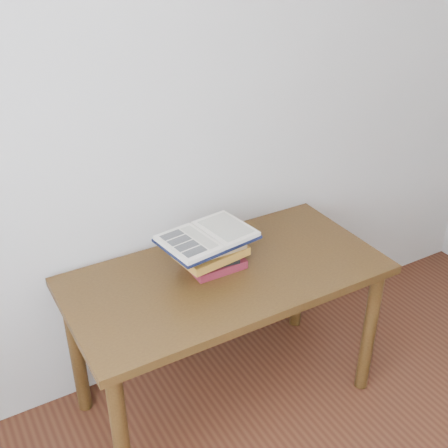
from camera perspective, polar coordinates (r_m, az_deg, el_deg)
desk at (r=2.32m, az=0.25°, el=-6.91°), size 1.29×0.64×0.69m
book_stack at (r=2.26m, az=-1.19°, el=-3.05°), size 0.28×0.21×0.13m
open_book at (r=2.22m, az=-1.71°, el=-1.31°), size 0.39×0.30×0.03m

